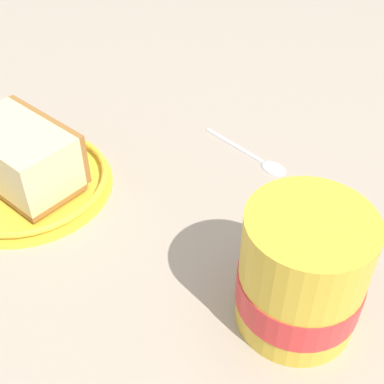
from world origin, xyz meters
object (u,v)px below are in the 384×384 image
object	(u,v)px
cake_slice	(23,156)
tea_mug	(302,274)
small_plate	(27,182)
teaspoon	(261,159)

from	to	relation	value
cake_slice	tea_mug	bearing A→B (deg)	50.51
small_plate	teaspoon	size ratio (longest dim) A/B	1.73
tea_mug	small_plate	bearing A→B (deg)	-128.96
tea_mug	teaspoon	xyz separation A→B (cm)	(-19.45, 1.75, -4.58)
small_plate	teaspoon	world-z (taller)	small_plate
cake_slice	tea_mug	world-z (taller)	tea_mug
tea_mug	teaspoon	world-z (taller)	tea_mug
tea_mug	cake_slice	bearing A→B (deg)	-129.49
tea_mug	teaspoon	distance (cm)	20.06
small_plate	cake_slice	bearing A→B (deg)	132.22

